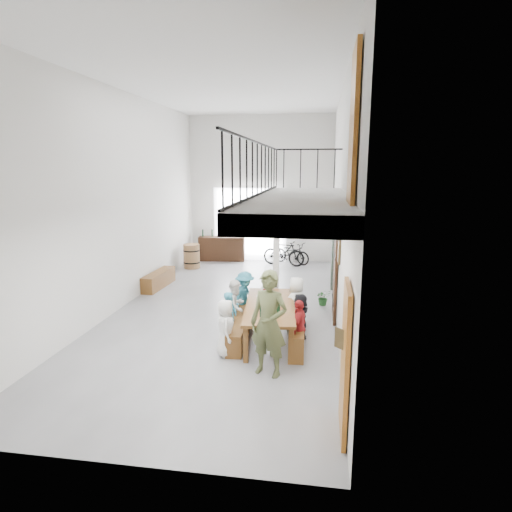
% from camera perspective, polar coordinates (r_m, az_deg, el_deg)
% --- Properties ---
extents(floor, '(12.00, 12.00, 0.00)m').
position_cam_1_polar(floor, '(11.18, -3.81, -6.98)').
color(floor, slate).
rests_on(floor, ground).
extents(room_walls, '(12.00, 12.00, 12.00)m').
position_cam_1_polar(room_walls, '(10.58, -4.08, 11.55)').
color(room_walls, silver).
rests_on(room_walls, ground).
extents(gateway_portal, '(2.80, 0.08, 2.80)m').
position_cam_1_polar(gateway_portal, '(16.64, -0.82, 4.23)').
color(gateway_portal, white).
rests_on(gateway_portal, ground).
extents(right_wall_decor, '(0.07, 8.28, 5.07)m').
position_cam_1_polar(right_wall_decor, '(8.67, 10.98, -0.77)').
color(right_wall_decor, '#B0681F').
rests_on(right_wall_decor, ground).
extents(balcony, '(1.52, 5.62, 4.00)m').
position_cam_1_polar(balcony, '(7.24, 5.96, 6.71)').
color(balcony, silver).
rests_on(balcony, ground).
extents(tasting_table, '(1.23, 2.53, 0.79)m').
position_cam_1_polar(tasting_table, '(8.96, 1.88, -7.03)').
color(tasting_table, brown).
rests_on(tasting_table, ground).
extents(bench_inner, '(0.43, 1.98, 0.45)m').
position_cam_1_polar(bench_inner, '(9.19, -2.18, -9.72)').
color(bench_inner, brown).
rests_on(bench_inner, ground).
extents(bench_wall, '(0.40, 2.25, 0.52)m').
position_cam_1_polar(bench_wall, '(9.12, 5.45, -9.72)').
color(bench_wall, brown).
rests_on(bench_wall, ground).
extents(tableware, '(0.55, 1.34, 0.35)m').
position_cam_1_polar(tableware, '(8.78, 1.72, -5.83)').
color(tableware, black).
rests_on(tableware, tasting_table).
extents(side_bench, '(0.47, 1.71, 0.48)m').
position_cam_1_polar(side_bench, '(13.34, -12.85, -3.08)').
color(side_bench, brown).
rests_on(side_bench, ground).
extents(oak_barrel, '(0.59, 0.59, 0.87)m').
position_cam_1_polar(oak_barrel, '(15.58, -8.58, -0.02)').
color(oak_barrel, '#93623D').
rests_on(oak_barrel, ground).
extents(serving_counter, '(1.81, 0.68, 0.94)m').
position_cam_1_polar(serving_counter, '(16.71, -4.58, 0.99)').
color(serving_counter, '#392012').
rests_on(serving_counter, ground).
extents(counter_bottles, '(1.52, 0.21, 0.28)m').
position_cam_1_polar(counter_bottles, '(16.62, -4.61, 3.06)').
color(counter_bottles, black).
rests_on(counter_bottles, serving_counter).
extents(guest_left_a, '(0.48, 0.62, 1.12)m').
position_cam_1_polar(guest_left_a, '(8.35, -4.07, -9.55)').
color(guest_left_a, white).
rests_on(guest_left_a, ground).
extents(guest_left_b, '(0.33, 0.44, 1.09)m').
position_cam_1_polar(guest_left_b, '(8.93, -3.45, -8.19)').
color(guest_left_b, teal).
rests_on(guest_left_b, ground).
extents(guest_left_c, '(0.62, 0.70, 1.20)m').
position_cam_1_polar(guest_left_c, '(9.44, -2.71, -6.72)').
color(guest_left_c, white).
rests_on(guest_left_c, ground).
extents(guest_left_d, '(0.73, 0.91, 1.23)m').
position_cam_1_polar(guest_left_d, '(10.01, -1.50, -5.52)').
color(guest_left_d, teal).
rests_on(guest_left_d, ground).
extents(guest_right_a, '(0.42, 0.69, 1.10)m').
position_cam_1_polar(guest_right_a, '(8.44, 5.77, -9.42)').
color(guest_right_a, '#A61C1E').
rests_on(guest_right_a, ground).
extents(guest_right_b, '(0.64, 1.00, 1.03)m').
position_cam_1_polar(guest_right_b, '(9.05, 5.88, -8.15)').
color(guest_right_b, black).
rests_on(guest_right_b, ground).
extents(guest_right_c, '(0.52, 0.68, 1.23)m').
position_cam_1_polar(guest_right_c, '(9.56, 5.39, -6.41)').
color(guest_right_c, white).
rests_on(guest_right_c, ground).
extents(host_standing, '(0.79, 0.65, 1.88)m').
position_cam_1_polar(host_standing, '(7.49, 1.73, -8.99)').
color(host_standing, '#4A502D').
rests_on(host_standing, ground).
extents(potted_plant, '(0.47, 0.43, 0.42)m').
position_cam_1_polar(potted_plant, '(11.49, 8.97, -5.48)').
color(potted_plant, '#19461E').
rests_on(potted_plant, ground).
extents(bicycle_near, '(1.62, 1.25, 0.82)m').
position_cam_1_polar(bicycle_near, '(16.18, 4.77, 0.42)').
color(bicycle_near, black).
rests_on(bicycle_near, ground).
extents(bicycle_far, '(1.66, 0.85, 0.96)m').
position_cam_1_polar(bicycle_far, '(15.80, 3.71, 0.42)').
color(bicycle_far, black).
rests_on(bicycle_far, ground).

